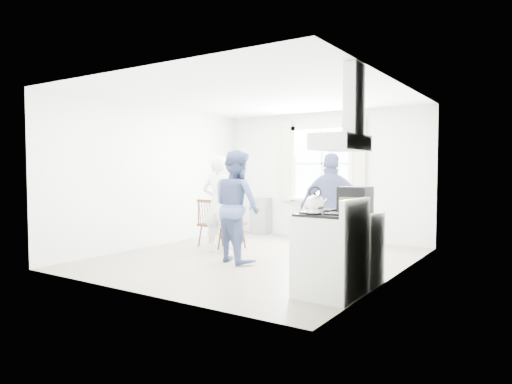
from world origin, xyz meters
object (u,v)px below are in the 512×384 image
at_px(person_mid, 237,206).
at_px(stereo_stack, 355,200).
at_px(windsor_chair_b, 207,218).
at_px(person_right, 332,208).
at_px(person_left, 219,204).
at_px(gas_stove, 331,253).
at_px(low_cabinet, 359,248).
at_px(windsor_chair_a, 229,216).

bearing_deg(person_mid, stereo_stack, -167.21).
xyz_separation_m(windsor_chair_b, person_right, (2.53, -0.11, 0.30)).
bearing_deg(person_left, person_right, 172.22).
bearing_deg(person_right, windsor_chair_b, -15.21).
height_order(gas_stove, low_cabinet, gas_stove).
bearing_deg(windsor_chair_b, gas_stove, -28.09).
distance_m(low_cabinet, person_left, 2.89).
bearing_deg(person_right, person_mid, 14.49).
height_order(low_cabinet, person_right, person_right).
distance_m(stereo_stack, windsor_chair_a, 2.98).
relative_size(person_left, person_mid, 0.97).
distance_m(low_cabinet, windsor_chair_b, 3.46).
xyz_separation_m(gas_stove, windsor_chair_a, (-2.72, 1.70, 0.12)).
relative_size(person_mid, person_right, 1.03).
xyz_separation_m(low_cabinet, person_left, (-2.78, 0.71, 0.39)).
xyz_separation_m(stereo_stack, person_left, (-2.74, 0.75, -0.22)).
height_order(low_cabinet, windsor_chair_a, windsor_chair_a).
bearing_deg(windsor_chair_a, gas_stove, -32.07).
xyz_separation_m(gas_stove, person_left, (-2.71, 1.41, 0.35)).
distance_m(windsor_chair_a, person_right, 2.03).
height_order(low_cabinet, stereo_stack, stereo_stack).
distance_m(stereo_stack, person_left, 2.85).
relative_size(gas_stove, person_mid, 0.65).
height_order(low_cabinet, windsor_chair_b, low_cabinet).
xyz_separation_m(low_cabinet, person_mid, (-2.07, 0.25, 0.42)).
bearing_deg(windsor_chair_a, windsor_chair_b, 177.17).
height_order(windsor_chair_a, person_mid, person_mid).
relative_size(gas_stove, person_left, 0.67).
bearing_deg(gas_stove, stereo_stack, 86.97).
height_order(gas_stove, person_mid, person_mid).
bearing_deg(stereo_stack, person_left, 164.60).
bearing_deg(low_cabinet, person_left, 165.67).
distance_m(gas_stove, person_mid, 2.25).
relative_size(low_cabinet, person_mid, 0.52).
bearing_deg(gas_stove, person_mid, 154.59).
relative_size(gas_stove, person_right, 0.66).
relative_size(windsor_chair_a, windsor_chair_b, 1.12).
height_order(stereo_stack, windsor_chair_a, stereo_stack).
bearing_deg(low_cabinet, person_right, 130.17).
xyz_separation_m(gas_stove, windsor_chair_b, (-3.24, 1.73, 0.06)).
height_order(person_left, person_right, person_right).
xyz_separation_m(low_cabinet, windsor_chair_b, (-3.31, 1.03, 0.09)).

